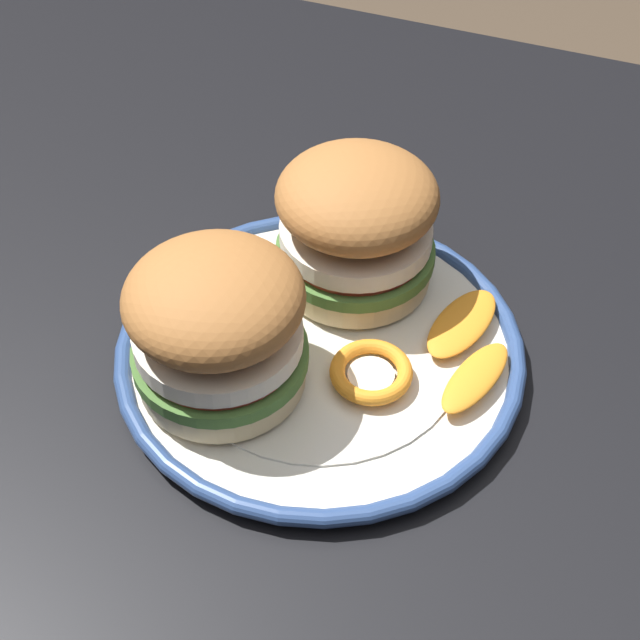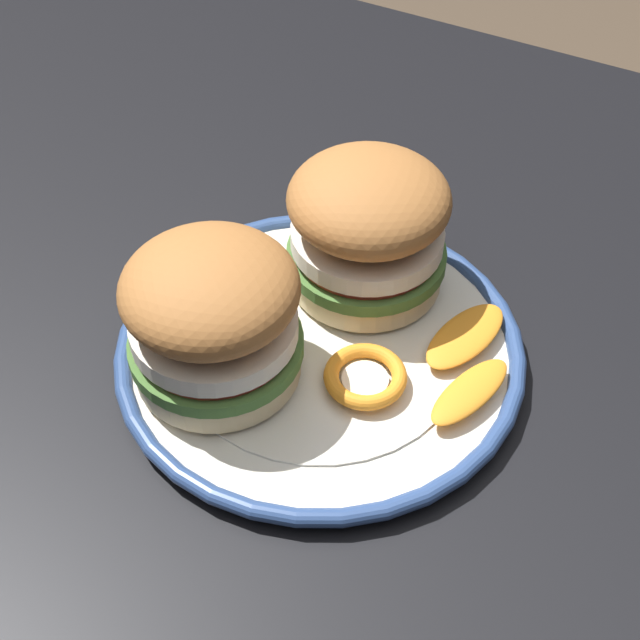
# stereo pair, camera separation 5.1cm
# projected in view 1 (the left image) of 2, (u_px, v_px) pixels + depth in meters

# --- Properties ---
(dining_table) EXTENTS (1.32, 1.00, 0.76)m
(dining_table) POSITION_uv_depth(u_px,v_px,m) (337.00, 470.00, 0.70)
(dining_table) COLOR black
(dining_table) RESTS_ON ground
(dinner_plate) EXTENTS (0.28, 0.28, 0.02)m
(dinner_plate) POSITION_uv_depth(u_px,v_px,m) (320.00, 350.00, 0.64)
(dinner_plate) COLOR silver
(dinner_plate) RESTS_ON dining_table
(sandwich_half_left) EXTENTS (0.15, 0.15, 0.10)m
(sandwich_half_left) POSITION_uv_depth(u_px,v_px,m) (217.00, 324.00, 0.58)
(sandwich_half_left) COLOR beige
(sandwich_half_left) RESTS_ON dinner_plate
(sandwich_half_right) EXTENTS (0.12, 0.12, 0.10)m
(sandwich_half_right) POSITION_uv_depth(u_px,v_px,m) (356.00, 222.00, 0.64)
(sandwich_half_right) COLOR beige
(sandwich_half_right) RESTS_ON dinner_plate
(orange_peel_curled) EXTENTS (0.06, 0.06, 0.01)m
(orange_peel_curled) POSITION_uv_depth(u_px,v_px,m) (371.00, 372.00, 0.61)
(orange_peel_curled) COLOR orange
(orange_peel_curled) RESTS_ON dinner_plate
(orange_peel_strip_long) EXTENTS (0.05, 0.08, 0.01)m
(orange_peel_strip_long) POSITION_uv_depth(u_px,v_px,m) (475.00, 377.00, 0.61)
(orange_peel_strip_long) COLOR orange
(orange_peel_strip_long) RESTS_ON dinner_plate
(orange_peel_strip_short) EXTENTS (0.05, 0.08, 0.01)m
(orange_peel_strip_short) POSITION_uv_depth(u_px,v_px,m) (462.00, 323.00, 0.64)
(orange_peel_strip_short) COLOR orange
(orange_peel_strip_short) RESTS_ON dinner_plate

